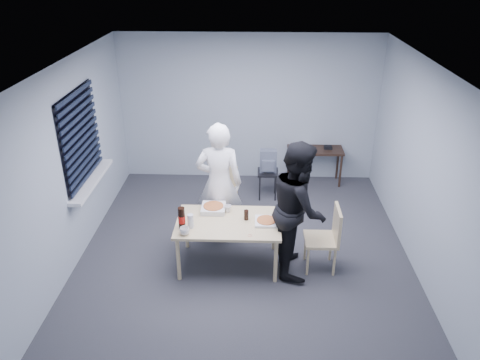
{
  "coord_description": "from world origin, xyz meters",
  "views": [
    {
      "loc": [
        0.14,
        -5.4,
        3.78
      ],
      "look_at": [
        -0.07,
        0.1,
        1.08
      ],
      "focal_mm": 35.0,
      "sensor_mm": 36.0,
      "label": 1
    }
  ],
  "objects_px": {
    "person_black": "(298,208)",
    "mug_a": "(185,231)",
    "chair_far": "(223,192)",
    "stool": "(268,177)",
    "side_table": "(315,153)",
    "mug_b": "(228,209)",
    "chair_right": "(328,235)",
    "backpack": "(268,161)",
    "person_white": "(219,183)",
    "dining_table": "(228,226)",
    "soda_bottle": "(182,218)"
  },
  "relations": [
    {
      "from": "chair_far",
      "to": "mug_a",
      "type": "height_order",
      "value": "chair_far"
    },
    {
      "from": "person_white",
      "to": "side_table",
      "type": "distance_m",
      "value": 2.47
    },
    {
      "from": "chair_far",
      "to": "backpack",
      "type": "height_order",
      "value": "chair_far"
    },
    {
      "from": "chair_far",
      "to": "mug_b",
      "type": "relative_size",
      "value": 8.9
    },
    {
      "from": "person_black",
      "to": "backpack",
      "type": "bearing_deg",
      "value": 9.95
    },
    {
      "from": "dining_table",
      "to": "side_table",
      "type": "distance_m",
      "value": 2.88
    },
    {
      "from": "mug_a",
      "to": "stool",
      "type": "bearing_deg",
      "value": 64.65
    },
    {
      "from": "stool",
      "to": "dining_table",
      "type": "bearing_deg",
      "value": -105.9
    },
    {
      "from": "side_table",
      "to": "mug_b",
      "type": "xyz_separation_m",
      "value": [
        -1.41,
        -2.27,
        0.13
      ]
    },
    {
      "from": "person_white",
      "to": "mug_a",
      "type": "bearing_deg",
      "value": 69.64
    },
    {
      "from": "person_white",
      "to": "mug_b",
      "type": "xyz_separation_m",
      "value": [
        0.14,
        -0.37,
        -0.19
      ]
    },
    {
      "from": "soda_bottle",
      "to": "side_table",
      "type": "bearing_deg",
      "value": 53.95
    },
    {
      "from": "person_white",
      "to": "stool",
      "type": "bearing_deg",
      "value": -118.77
    },
    {
      "from": "backpack",
      "to": "stool",
      "type": "bearing_deg",
      "value": 67.4
    },
    {
      "from": "dining_table",
      "to": "soda_bottle",
      "type": "bearing_deg",
      "value": -163.37
    },
    {
      "from": "chair_far",
      "to": "mug_b",
      "type": "bearing_deg",
      "value": -81.87
    },
    {
      "from": "mug_b",
      "to": "person_black",
      "type": "bearing_deg",
      "value": -17.37
    },
    {
      "from": "side_table",
      "to": "stool",
      "type": "relative_size",
      "value": 2.03
    },
    {
      "from": "backpack",
      "to": "mug_b",
      "type": "distance_m",
      "value": 1.75
    },
    {
      "from": "person_white",
      "to": "mug_b",
      "type": "relative_size",
      "value": 17.7
    },
    {
      "from": "person_white",
      "to": "stool",
      "type": "height_order",
      "value": "person_white"
    },
    {
      "from": "person_black",
      "to": "dining_table",
      "type": "bearing_deg",
      "value": 88.11
    },
    {
      "from": "person_black",
      "to": "mug_b",
      "type": "distance_m",
      "value": 0.97
    },
    {
      "from": "chair_far",
      "to": "stool",
      "type": "relative_size",
      "value": 1.86
    },
    {
      "from": "person_black",
      "to": "mug_a",
      "type": "height_order",
      "value": "person_black"
    },
    {
      "from": "chair_far",
      "to": "person_black",
      "type": "distance_m",
      "value": 1.56
    },
    {
      "from": "chair_far",
      "to": "stool",
      "type": "distance_m",
      "value": 1.09
    },
    {
      "from": "dining_table",
      "to": "stool",
      "type": "height_order",
      "value": "dining_table"
    },
    {
      "from": "chair_right",
      "to": "mug_a",
      "type": "xyz_separation_m",
      "value": [
        -1.8,
        -0.28,
        0.19
      ]
    },
    {
      "from": "person_white",
      "to": "person_black",
      "type": "bearing_deg",
      "value": 148.01
    },
    {
      "from": "chair_right",
      "to": "backpack",
      "type": "xyz_separation_m",
      "value": [
        -0.74,
        1.95,
        0.15
      ]
    },
    {
      "from": "person_black",
      "to": "chair_right",
      "type": "bearing_deg",
      "value": -91.93
    },
    {
      "from": "mug_a",
      "to": "backpack",
      "type": "bearing_deg",
      "value": 64.54
    },
    {
      "from": "mug_b",
      "to": "side_table",
      "type": "bearing_deg",
      "value": 58.09
    },
    {
      "from": "soda_bottle",
      "to": "person_black",
      "type": "bearing_deg",
      "value": 5.53
    },
    {
      "from": "chair_far",
      "to": "person_white",
      "type": "xyz_separation_m",
      "value": [
        -0.02,
        -0.46,
        0.37
      ]
    },
    {
      "from": "chair_right",
      "to": "backpack",
      "type": "height_order",
      "value": "chair_right"
    },
    {
      "from": "chair_far",
      "to": "side_table",
      "type": "bearing_deg",
      "value": 43.2
    },
    {
      "from": "person_white",
      "to": "soda_bottle",
      "type": "height_order",
      "value": "person_white"
    },
    {
      "from": "side_table",
      "to": "stool",
      "type": "distance_m",
      "value": 1.06
    },
    {
      "from": "chair_far",
      "to": "mug_b",
      "type": "height_order",
      "value": "chair_far"
    },
    {
      "from": "person_white",
      "to": "soda_bottle",
      "type": "distance_m",
      "value": 0.9
    },
    {
      "from": "chair_right",
      "to": "side_table",
      "type": "bearing_deg",
      "value": 87.63
    },
    {
      "from": "side_table",
      "to": "mug_b",
      "type": "height_order",
      "value": "mug_b"
    },
    {
      "from": "chair_far",
      "to": "person_black",
      "type": "relative_size",
      "value": 0.5
    },
    {
      "from": "side_table",
      "to": "stool",
      "type": "bearing_deg",
      "value": -144.44
    },
    {
      "from": "stool",
      "to": "mug_b",
      "type": "relative_size",
      "value": 4.78
    },
    {
      "from": "person_black",
      "to": "mug_a",
      "type": "bearing_deg",
      "value": 101.88
    },
    {
      "from": "chair_right",
      "to": "mug_a",
      "type": "height_order",
      "value": "chair_right"
    },
    {
      "from": "dining_table",
      "to": "chair_far",
      "type": "height_order",
      "value": "chair_far"
    }
  ]
}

